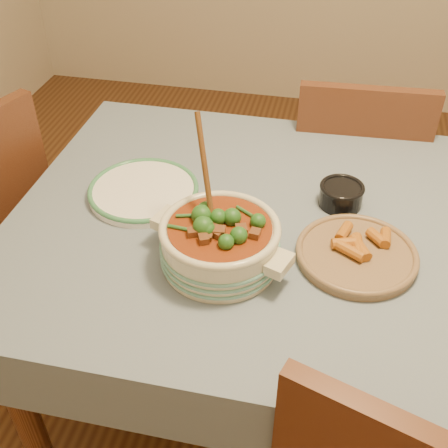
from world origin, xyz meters
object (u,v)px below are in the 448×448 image
condiment_bowl (341,194)px  fried_plate (357,253)px  dining_table (333,256)px  chair_far (352,177)px  stew_casserole (220,240)px  white_plate (144,190)px

condiment_bowl → fried_plate: size_ratio=0.38×
dining_table → condiment_bowl: 0.16m
fried_plate → chair_far: chair_far is taller
condiment_bowl → chair_far: 0.58m
fried_plate → chair_far: 0.76m
stew_casserole → condiment_bowl: size_ratio=2.97×
dining_table → fried_plate: bearing=-65.0°
condiment_bowl → dining_table: bearing=-89.6°
stew_casserole → chair_far: (0.31, 0.79, -0.31)m
stew_casserole → white_plate: bearing=139.7°
stew_casserole → dining_table: bearing=35.0°
stew_casserole → condiment_bowl: (0.26, 0.29, -0.03)m
dining_table → chair_far: bearing=85.5°
condiment_bowl → chair_far: bearing=84.5°
stew_casserole → fried_plate: stew_casserole is taller
white_plate → condiment_bowl: size_ratio=3.12×
white_plate → condiment_bowl: 0.53m
white_plate → condiment_bowl: condiment_bowl is taller
condiment_bowl → chair_far: chair_far is taller
stew_casserole → condiment_bowl: bearing=47.7°
dining_table → white_plate: white_plate is taller
dining_table → white_plate: bearing=175.9°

